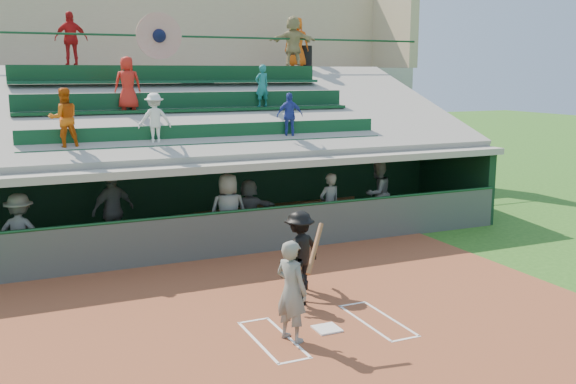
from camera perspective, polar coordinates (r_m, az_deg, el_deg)
name	(u,v)px	position (r m, az deg, el deg)	size (l,w,h in m)	color
ground	(327,331)	(11.45, 3.47, -12.20)	(100.00, 100.00, 0.00)	#275818
dirt_slab	(314,320)	(11.86, 2.33, -11.31)	(11.00, 9.00, 0.02)	brown
home_plate	(327,329)	(11.44, 3.47, -12.04)	(0.43, 0.43, 0.03)	white
batters_box_chalk	(327,329)	(11.44, 3.47, -12.09)	(2.65, 1.85, 0.01)	white
dugout_floor	(211,239)	(17.39, -6.88, -4.17)	(16.00, 3.50, 0.04)	gray
concourse_slab	(153,133)	(23.46, -11.93, 5.16)	(20.00, 3.00, 4.60)	#99988B
grandstand	(173,142)	(20.57, -10.17, 4.38)	(20.40, 10.40, 7.80)	#494E49
batter_at_plate	(292,290)	(10.71, 0.34, -8.72)	(0.94, 0.79, 1.95)	#5E615C
catcher	(292,275)	(12.29, 0.39, -7.41)	(0.60, 0.46, 1.23)	black
home_umpire	(299,251)	(13.14, 1.02, -5.24)	(1.07, 0.61, 1.65)	black
dugout_bench	(206,221)	(18.48, -7.27, -2.53)	(14.66, 0.44, 0.44)	#965D36
dugout_player_a	(20,233)	(15.44, -22.69, -3.37)	(1.14, 0.66, 1.77)	#525550
dugout_player_b	(113,210)	(16.67, -15.29, -1.57)	(1.16, 0.48, 1.97)	#575A55
dugout_player_c	(228,212)	(15.97, -5.32, -1.81)	(0.95, 0.62, 1.95)	#5C605A
dugout_player_d	(249,209)	(17.05, -3.50, -1.55)	(1.51, 0.48, 1.62)	#5F615C
dugout_player_e	(329,205)	(17.27, 3.71, -1.18)	(0.64, 0.42, 1.74)	#5A5C57
dugout_player_f	(378,193)	(18.74, 7.97, -0.12)	(0.91, 0.71, 1.88)	#5E615C
trash_bin	(305,57)	(24.91, 1.51, 11.93)	(0.55, 0.55, 0.82)	black
concourse_staff_a	(71,39)	(22.09, -18.71, 12.75)	(1.02, 0.42, 1.74)	#B51415
concourse_staff_b	(297,43)	(24.58, 0.79, 13.14)	(0.90, 0.59, 1.85)	#D34F0C
concourse_staff_c	(293,42)	(23.56, 0.45, 13.21)	(1.68, 0.53, 1.81)	tan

